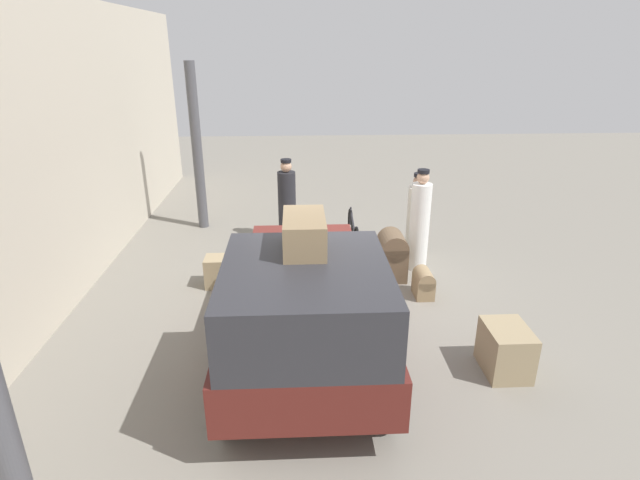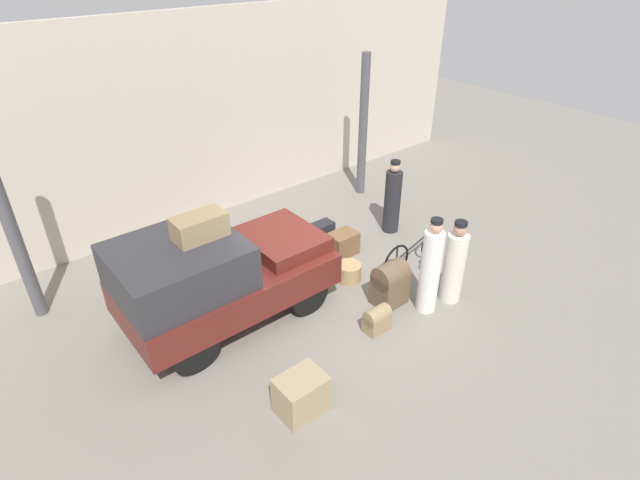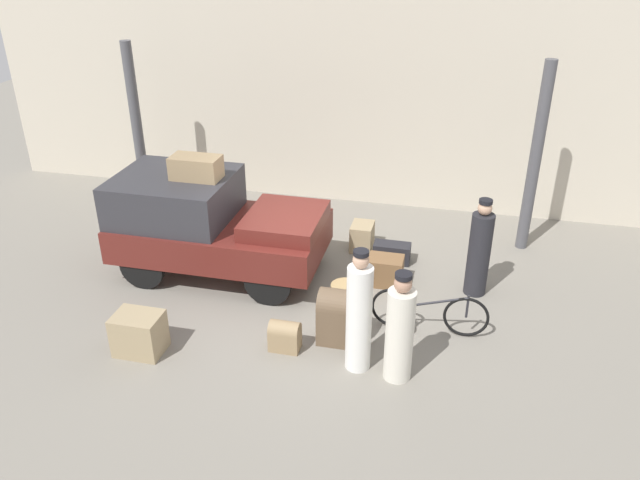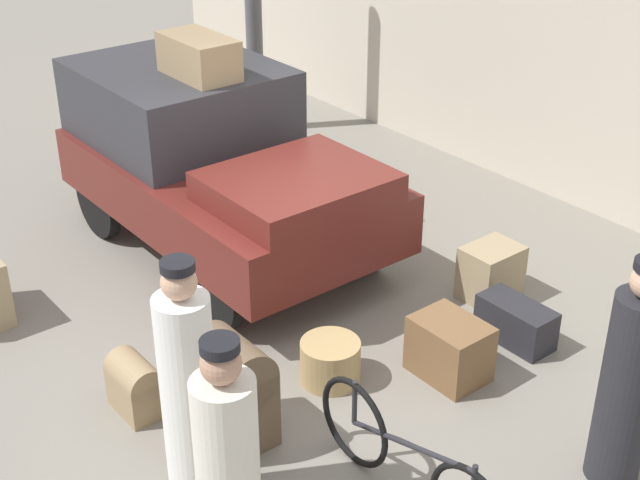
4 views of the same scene
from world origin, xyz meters
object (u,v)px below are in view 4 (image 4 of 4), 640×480
object	(u,v)px
conductor_in_dark_uniform	(189,399)
trunk_wicker_pale	(135,384)
trunk_on_truck_roof	(199,56)
suitcase_tan_flat	(516,322)
truck	(213,157)
suitcase_black_upright	(491,272)
porter_standing_middle	(227,467)
trunk_umber_medium	(230,388)
suitcase_small_leather	(450,349)
bicycle	(409,464)
wicker_basket	(330,361)
porter_with_bicycle	(628,383)

from	to	relation	value
conductor_in_dark_uniform	trunk_wicker_pale	bearing A→B (deg)	172.40
conductor_in_dark_uniform	trunk_on_truck_roof	xyz separation A→B (m)	(-3.11, 2.07, 1.05)
suitcase_tan_flat	truck	bearing A→B (deg)	-161.80
truck	trunk_wicker_pale	distance (m)	2.78
suitcase_black_upright	porter_standing_middle	bearing A→B (deg)	-72.70
suitcase_tan_flat	trunk_umber_medium	size ratio (longest dim) A/B	0.78
suitcase_small_leather	suitcase_black_upright	bearing A→B (deg)	117.59
trunk_umber_medium	trunk_on_truck_roof	xyz separation A→B (m)	(-2.73, 1.54, 1.46)
truck	conductor_in_dark_uniform	bearing A→B (deg)	-34.91
suitcase_black_upright	trunk_umber_medium	world-z (taller)	trunk_umber_medium
bicycle	trunk_on_truck_roof	bearing A→B (deg)	165.73
suitcase_tan_flat	suitcase_small_leather	world-z (taller)	suitcase_small_leather
bicycle	trunk_umber_medium	world-z (taller)	trunk_umber_medium
bicycle	suitcase_tan_flat	xyz separation A→B (m)	(-0.81, 2.01, -0.17)
wicker_basket	suitcase_black_upright	xyz separation A→B (m)	(-0.07, 1.92, 0.08)
wicker_basket	suitcase_tan_flat	world-z (taller)	suitcase_tan_flat
trunk_wicker_pale	suitcase_small_leather	xyz separation A→B (m)	(1.14, 2.14, 0.01)
wicker_basket	trunk_on_truck_roof	xyz separation A→B (m)	(-2.64, 0.56, 1.72)
trunk_wicker_pale	suitcase_tan_flat	xyz separation A→B (m)	(1.15, 2.92, -0.06)
conductor_in_dark_uniform	suitcase_tan_flat	distance (m)	3.14
truck	suitcase_tan_flat	size ratio (longest dim) A/B	5.35
bicycle	suitcase_small_leather	world-z (taller)	bicycle
porter_with_bicycle	trunk_wicker_pale	size ratio (longest dim) A/B	3.65
porter_standing_middle	suitcase_small_leather	bearing A→B (deg)	101.88
conductor_in_dark_uniform	truck	bearing A→B (deg)	145.09
suitcase_black_upright	trunk_umber_medium	bearing A→B (deg)	-86.95
truck	suitcase_small_leather	bearing A→B (deg)	4.10
trunk_wicker_pale	suitcase_small_leather	size ratio (longest dim) A/B	0.78
porter_with_bicycle	porter_standing_middle	size ratio (longest dim) A/B	1.04
conductor_in_dark_uniform	suitcase_small_leather	distance (m)	2.36
suitcase_black_upright	suitcase_tan_flat	xyz separation A→B (m)	(0.61, -0.36, -0.08)
bicycle	conductor_in_dark_uniform	world-z (taller)	conductor_in_dark_uniform
truck	trunk_on_truck_roof	distance (m)	0.97
truck	porter_standing_middle	world-z (taller)	truck
trunk_umber_medium	trunk_on_truck_roof	bearing A→B (deg)	150.60
wicker_basket	trunk_umber_medium	distance (m)	1.02
truck	porter_standing_middle	size ratio (longest dim) A/B	2.18
trunk_umber_medium	wicker_basket	bearing A→B (deg)	95.14
porter_standing_middle	trunk_wicker_pale	bearing A→B (deg)	171.89
trunk_on_truck_roof	conductor_in_dark_uniform	bearing A→B (deg)	-33.63
wicker_basket	trunk_wicker_pale	bearing A→B (deg)	-114.10
porter_with_bicycle	suitcase_tan_flat	bearing A→B (deg)	153.79
suitcase_tan_flat	conductor_in_dark_uniform	bearing A→B (deg)	-91.27
wicker_basket	porter_with_bicycle	distance (m)	2.26
conductor_in_dark_uniform	suitcase_small_leather	world-z (taller)	conductor_in_dark_uniform
bicycle	suitcase_small_leather	distance (m)	1.49
wicker_basket	trunk_on_truck_roof	bearing A→B (deg)	168.02
bicycle	suitcase_black_upright	size ratio (longest dim) A/B	3.41
conductor_in_dark_uniform	suitcase_black_upright	size ratio (longest dim) A/B	3.56
conductor_in_dark_uniform	suitcase_black_upright	distance (m)	3.52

